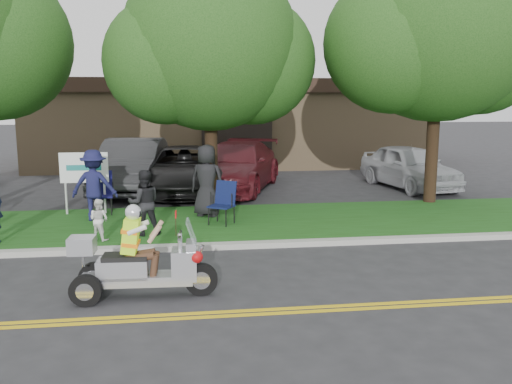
{
  "coord_description": "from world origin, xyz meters",
  "views": [
    {
      "loc": [
        -0.28,
        -8.1,
        3.18
      ],
      "look_at": [
        1.08,
        2.0,
        1.4
      ],
      "focal_mm": 38.0,
      "sensor_mm": 36.0,
      "label": 1
    }
  ],
  "objects": [
    {
      "name": "ground",
      "position": [
        0.0,
        0.0,
        0.0
      ],
      "size": [
        120.0,
        120.0,
        0.0
      ],
      "primitive_type": "plane",
      "color": "#28282B",
      "rests_on": "ground"
    },
    {
      "name": "centerline_near",
      "position": [
        0.0,
        -0.58,
        0.01
      ],
      "size": [
        60.0,
        0.1,
        0.01
      ],
      "primitive_type": "cube",
      "color": "gold",
      "rests_on": "ground"
    },
    {
      "name": "centerline_far",
      "position": [
        0.0,
        -0.42,
        0.01
      ],
      "size": [
        60.0,
        0.1,
        0.01
      ],
      "primitive_type": "cube",
      "color": "gold",
      "rests_on": "ground"
    },
    {
      "name": "curb",
      "position": [
        0.0,
        3.05,
        0.06
      ],
      "size": [
        60.0,
        0.25,
        0.12
      ],
      "primitive_type": "cube",
      "color": "#A8A89E",
      "rests_on": "ground"
    },
    {
      "name": "grass_verge",
      "position": [
        0.0,
        5.2,
        0.06
      ],
      "size": [
        60.0,
        4.0,
        0.1
      ],
      "primitive_type": "cube",
      "color": "#1C4612",
      "rests_on": "ground"
    },
    {
      "name": "commercial_building",
      "position": [
        2.0,
        18.98,
        2.01
      ],
      "size": [
        18.0,
        8.2,
        4.0
      ],
      "color": "#9E7F5B",
      "rests_on": "ground"
    },
    {
      "name": "tree_mid",
      "position": [
        0.55,
        7.23,
        4.43
      ],
      "size": [
        5.88,
        4.8,
        7.05
      ],
      "color": "#332114",
      "rests_on": "ground"
    },
    {
      "name": "tree_right",
      "position": [
        7.06,
        7.03,
        5.03
      ],
      "size": [
        6.86,
        5.6,
        8.07
      ],
      "color": "#332114",
      "rests_on": "ground"
    },
    {
      "name": "business_sign",
      "position": [
        -2.9,
        6.6,
        1.26
      ],
      "size": [
        1.25,
        0.06,
        1.75
      ],
      "color": "silver",
      "rests_on": "ground"
    },
    {
      "name": "trike_scooter",
      "position": [
        -1.05,
        0.39,
        0.53
      ],
      "size": [
        2.33,
        0.79,
        1.53
      ],
      "rotation": [
        0.0,
        0.0,
        -0.05
      ],
      "color": "black",
      "rests_on": "ground"
    },
    {
      "name": "lawn_chair_a",
      "position": [
        0.68,
        4.98,
        0.69
      ],
      "size": [
        0.77,
        0.77,
        1.04
      ],
      "rotation": [
        0.0,
        0.0,
        -0.56
      ],
      "color": "black",
      "rests_on": "grass_verge"
    },
    {
      "name": "lawn_chair_b",
      "position": [
        -2.49,
        6.62,
        0.74
      ],
      "size": [
        0.65,
        0.67,
        1.13
      ],
      "rotation": [
        0.0,
        0.0,
        0.1
      ],
      "color": "black",
      "rests_on": "grass_verge"
    },
    {
      "name": "spectator_adult_mid",
      "position": [
        -1.18,
        4.06,
        0.85
      ],
      "size": [
        0.79,
        0.66,
        1.48
      ],
      "primitive_type": "imported",
      "rotation": [
        0.0,
        0.0,
        3.28
      ],
      "color": "black",
      "rests_on": "grass_verge"
    },
    {
      "name": "spectator_chair_a",
      "position": [
        -2.53,
        5.78,
        1.0
      ],
      "size": [
        1.24,
        0.82,
        1.79
      ],
      "primitive_type": "imported",
      "rotation": [
        0.0,
        0.0,
        3.0
      ],
      "color": "#181943",
      "rests_on": "grass_verge"
    },
    {
      "name": "spectator_chair_b",
      "position": [
        0.31,
        5.87,
        1.05
      ],
      "size": [
        1.08,
        0.91,
        1.88
      ],
      "primitive_type": "imported",
      "rotation": [
        0.0,
        0.0,
        2.75
      ],
      "color": "black",
      "rests_on": "grass_verge"
    },
    {
      "name": "child_right",
      "position": [
        -2.13,
        3.73,
        0.56
      ],
      "size": [
        0.56,
        0.53,
        0.92
      ],
      "primitive_type": "imported",
      "rotation": [
        0.0,
        0.0,
        2.59
      ],
      "color": "white",
      "rests_on": "grass_verge"
    },
    {
      "name": "parked_car_left",
      "position": [
        -2.0,
        10.61,
        0.89
      ],
      "size": [
        2.45,
        5.6,
        1.79
      ],
      "primitive_type": "imported",
      "rotation": [
        0.0,
        0.0,
        -0.1
      ],
      "color": "#2D2C2F",
      "rests_on": "ground"
    },
    {
      "name": "parked_car_mid",
      "position": [
        -0.28,
        10.07,
        0.78
      ],
      "size": [
        2.96,
        5.78,
        1.56
      ],
      "primitive_type": "imported",
      "rotation": [
        0.0,
        0.0,
        -0.07
      ],
      "color": "black",
      "rests_on": "ground"
    },
    {
      "name": "parked_car_right",
      "position": [
        1.52,
        10.48,
        0.82
      ],
      "size": [
        4.1,
        6.12,
        1.65
      ],
      "primitive_type": "imported",
      "rotation": [
        0.0,
        0.0,
        -0.35
      ],
      "color": "#55131A",
      "rests_on": "ground"
    },
    {
      "name": "parked_car_far_right",
      "position": [
        7.63,
        10.03,
        0.77
      ],
      "size": [
        2.52,
        4.77,
        1.55
      ],
      "primitive_type": "imported",
      "rotation": [
        0.0,
        0.0,
        0.16
      ],
      "color": "#ABACB2",
      "rests_on": "ground"
    }
  ]
}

